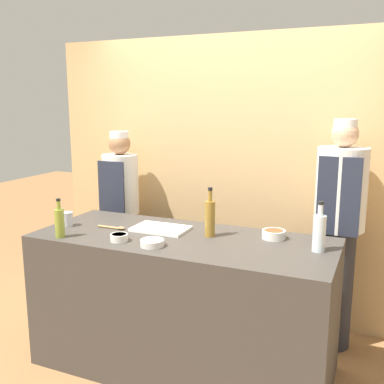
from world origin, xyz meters
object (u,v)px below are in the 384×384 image
at_px(bottle_oil, 60,222).
at_px(chef_right, 339,228).
at_px(wooden_spoon, 114,227).
at_px(bottle_vinegar, 210,217).
at_px(sauce_bowl_orange, 119,237).
at_px(chef_left, 121,212).
at_px(sauce_bowl_brown, 274,234).
at_px(cutting_board, 161,229).
at_px(bottle_clear, 319,232).
at_px(sauce_bowl_purple, 152,243).
at_px(cup_steel, 67,219).

height_order(bottle_oil, chef_right, chef_right).
bearing_deg(wooden_spoon, bottle_vinegar, 8.65).
xyz_separation_m(sauce_bowl_orange, chef_left, (-0.60, 0.97, -0.11)).
bearing_deg(chef_right, sauce_bowl_brown, -125.69).
height_order(cutting_board, bottle_clear, bottle_clear).
relative_size(sauce_bowl_brown, wooden_spoon, 0.70).
height_order(sauce_bowl_orange, bottle_clear, bottle_clear).
bearing_deg(bottle_oil, sauce_bowl_orange, 11.57).
xyz_separation_m(sauce_bowl_purple, cup_steel, (-0.80, 0.17, 0.03)).
bearing_deg(chef_left, bottle_oil, -80.05).
bearing_deg(chef_left, chef_right, -0.01).
distance_m(cup_steel, chef_right, 2.00).
distance_m(bottle_clear, wooden_spoon, 1.42).
xyz_separation_m(wooden_spoon, chef_left, (-0.41, 0.74, -0.09)).
bearing_deg(chef_left, cup_steel, -86.62).
xyz_separation_m(cutting_board, wooden_spoon, (-0.32, -0.11, 0.00)).
height_order(bottle_oil, wooden_spoon, bottle_oil).
xyz_separation_m(sauce_bowl_brown, sauce_bowl_orange, (-0.91, -0.46, -0.01)).
distance_m(cutting_board, bottle_clear, 1.10).
xyz_separation_m(bottle_oil, chef_left, (-0.18, 1.05, -0.19)).
bearing_deg(bottle_clear, wooden_spoon, -176.79).
xyz_separation_m(sauce_bowl_purple, wooden_spoon, (-0.44, 0.24, -0.01)).
relative_size(bottle_vinegar, wooden_spoon, 1.51).
height_order(bottle_clear, bottle_oil, bottle_clear).
height_order(cup_steel, chef_right, chef_right).
bearing_deg(sauce_bowl_brown, chef_left, 161.37).
height_order(wooden_spoon, chef_right, chef_right).
height_order(cutting_board, chef_right, chef_right).
bearing_deg(bottle_oil, cutting_board, 37.98).
bearing_deg(sauce_bowl_brown, chef_right, 54.31).
xyz_separation_m(bottle_vinegar, wooden_spoon, (-0.69, -0.11, -0.12)).
bearing_deg(bottle_clear, sauce_bowl_brown, 154.64).
xyz_separation_m(sauce_bowl_brown, bottle_vinegar, (-0.41, -0.12, 0.10)).
bearing_deg(sauce_bowl_orange, sauce_bowl_purple, -1.76).
height_order(sauce_bowl_orange, cutting_board, sauce_bowl_orange).
height_order(bottle_oil, chef_left, chef_left).
bearing_deg(cutting_board, wooden_spoon, -161.24).
distance_m(sauce_bowl_orange, bottle_vinegar, 0.62).
distance_m(bottle_clear, cup_steel, 1.78).
xyz_separation_m(cutting_board, bottle_oil, (-0.54, -0.42, 0.09)).
relative_size(cutting_board, bottle_vinegar, 1.15).
height_order(cup_steel, chef_left, chef_left).
distance_m(bottle_clear, bottle_oil, 1.68).
bearing_deg(chef_right, chef_left, 179.99).
bearing_deg(chef_left, sauce_bowl_brown, -18.63).
bearing_deg(sauce_bowl_orange, chef_left, 121.66).
bearing_deg(cutting_board, sauce_bowl_purple, -71.06).
relative_size(cutting_board, chef_right, 0.22).
height_order(sauce_bowl_purple, bottle_clear, bottle_clear).
distance_m(sauce_bowl_purple, chef_right, 1.42).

